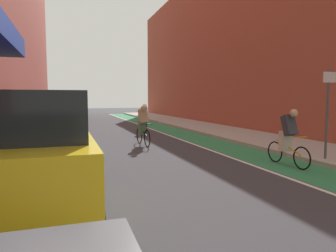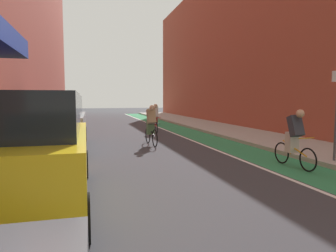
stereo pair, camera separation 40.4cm
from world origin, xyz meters
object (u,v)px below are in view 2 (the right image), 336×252
object	(u,v)px
parked_suv_yellow_cab	(29,149)
cyclist_trailing	(151,125)
cyclist_far	(155,117)
parked_suv_silver	(59,122)
cyclist_mid	(294,138)

from	to	relation	value
parked_suv_yellow_cab	cyclist_trailing	bearing A→B (deg)	61.35
cyclist_far	parked_suv_silver	bearing A→B (deg)	-135.64
cyclist_far	parked_suv_yellow_cab	bearing A→B (deg)	-113.14
parked_suv_silver	cyclist_mid	distance (m)	8.04
parked_suv_yellow_cab	cyclist_trailing	distance (m)	7.23
cyclist_far	cyclist_trailing	bearing A→B (deg)	-104.56
cyclist_trailing	parked_suv_silver	bearing A→B (deg)	-179.43
cyclist_mid	cyclist_far	world-z (taller)	same
parked_suv_silver	cyclist_trailing	bearing A→B (deg)	0.57
parked_suv_yellow_cab	cyclist_trailing	world-z (taller)	parked_suv_yellow_cab
parked_suv_yellow_cab	cyclist_far	distance (m)	11.78
parked_suv_silver	cyclist_trailing	world-z (taller)	parked_suv_silver
cyclist_mid	parked_suv_yellow_cab	bearing A→B (deg)	-167.24
parked_suv_yellow_cab	cyclist_far	size ratio (longest dim) A/B	2.67
parked_suv_yellow_cab	cyclist_mid	distance (m)	6.57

